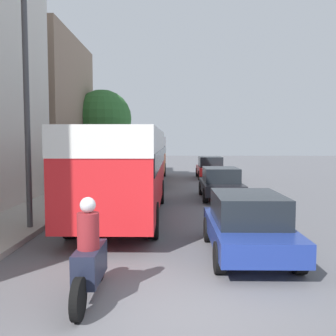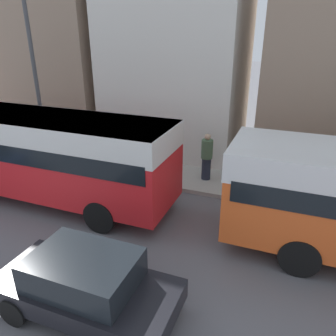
{
  "view_description": "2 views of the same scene",
  "coord_description": "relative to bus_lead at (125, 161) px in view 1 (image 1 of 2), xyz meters",
  "views": [
    {
      "loc": [
        -0.2,
        -5.56,
        2.65
      ],
      "look_at": [
        -0.43,
        12.08,
        1.35
      ],
      "focal_mm": 40.0,
      "sensor_mm": 36.0,
      "label": 1
    },
    {
      "loc": [
        6.25,
        14.91,
        5.55
      ],
      "look_at": [
        -1.25,
        11.98,
        2.14
      ],
      "focal_mm": 35.0,
      "sensor_mm": 36.0,
      "label": 2
    }
  ],
  "objects": [
    {
      "name": "pedestrian_near_curb",
      "position": [
        -3.31,
        4.83,
        -0.87
      ],
      "size": [
        0.44,
        0.44,
        1.83
      ],
      "color": "#232838",
      "rests_on": "sidewalk"
    },
    {
      "name": "car_distant",
      "position": [
        3.36,
        -4.28,
        -1.21
      ],
      "size": [
        1.79,
        3.83,
        1.44
      ],
      "rotation": [
        0.0,
        0.0,
        3.14
      ],
      "color": "navy",
      "rests_on": "ground_plane"
    },
    {
      "name": "bus_following",
      "position": [
        -0.18,
        11.51,
        -0.05
      ],
      "size": [
        2.56,
        10.39,
        2.91
      ],
      "color": "#EA5B23",
      "rests_on": "ground_plane"
    },
    {
      "name": "street_tree",
      "position": [
        -3.37,
        13.91,
        2.23
      ],
      "size": [
        4.1,
        4.1,
        6.09
      ],
      "color": "brown",
      "rests_on": "sidewalk"
    },
    {
      "name": "car_far_curb",
      "position": [
        4.24,
        13.28,
        -1.16
      ],
      "size": [
        1.84,
        3.93,
        1.53
      ],
      "color": "red",
      "rests_on": "ground_plane"
    },
    {
      "name": "car_crossing",
      "position": [
        3.83,
        4.21,
        -1.21
      ],
      "size": [
        1.8,
        3.86,
        1.42
      ],
      "rotation": [
        0.0,
        0.0,
        3.14
      ],
      "color": "black",
      "rests_on": "ground_plane"
    },
    {
      "name": "bus_lead",
      "position": [
        0.0,
        0.0,
        0.0
      ],
      "size": [
        2.51,
        9.19,
        3.0
      ],
      "color": "red",
      "rests_on": "ground_plane"
    },
    {
      "name": "motorcycle_behind_lead",
      "position": [
        0.26,
        -6.7,
        -1.27
      ],
      "size": [
        0.38,
        2.24,
        1.73
      ],
      "color": "#1E2338",
      "rests_on": "ground_plane"
    },
    {
      "name": "lamp_post",
      "position": [
        -2.51,
        -2.13,
        2.21
      ],
      "size": [
        0.36,
        0.36,
        6.87
      ],
      "color": "#47474C",
      "rests_on": "sidewalk"
    },
    {
      "name": "building_far_terrace",
      "position": [
        -7.71,
        10.9,
        2.56
      ],
      "size": [
        6.72,
        9.08,
        9.03
      ],
      "color": "gray",
      "rests_on": "ground_plane"
    },
    {
      "name": "ground_plane",
      "position": [
        1.84,
        -7.21,
        -1.95
      ],
      "size": [
        120.0,
        120.0,
        0.0
      ],
      "primitive_type": "plane",
      "color": "slate"
    }
  ]
}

